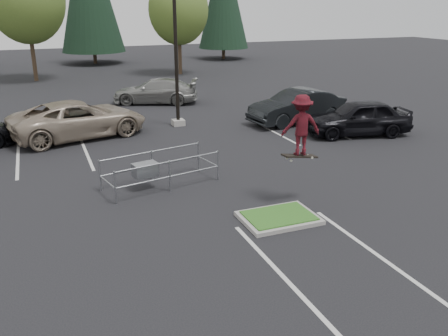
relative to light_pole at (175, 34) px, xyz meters
name	(u,v)px	position (x,y,z in m)	size (l,w,h in m)	color
ground	(279,220)	(-0.50, -12.00, -4.56)	(120.00, 120.00, 0.00)	black
grass_median	(279,217)	(-0.50, -12.00, -4.48)	(2.20, 1.60, 0.16)	gray
stall_lines	(177,164)	(-1.85, -5.98, -4.56)	(22.62, 17.60, 0.01)	beige
light_pole	(175,34)	(0.00, 0.00, 0.00)	(0.70, 0.60, 10.12)	gray
decid_b	(26,2)	(-6.51, 18.53, 1.48)	(5.89, 5.89, 9.64)	#38281C
decid_c	(178,12)	(5.49, 17.83, 0.69)	(5.12, 5.12, 8.38)	#38281C
cart_corral	(149,169)	(-3.43, -8.09, -3.87)	(4.10, 2.18, 1.10)	gray
skateboarder	(301,126)	(0.70, -11.00, -2.05)	(1.32, 0.92, 2.04)	black
car_l_tan	(78,119)	(-5.00, -0.50, -3.69)	(2.88, 6.24, 1.73)	gray
car_r_charc	(297,106)	(6.00, -1.75, -3.69)	(1.83, 5.26, 1.73)	black
car_r_black	(359,118)	(7.50, -5.00, -3.71)	(2.00, 4.97, 1.69)	black
car_far_silver	(157,91)	(0.42, 6.00, -3.79)	(2.14, 5.27, 1.53)	gray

